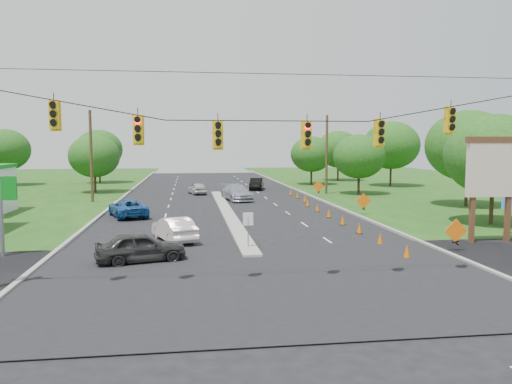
{
  "coord_description": "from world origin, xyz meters",
  "views": [
    {
      "loc": [
        -3.15,
        -20.29,
        5.68
      ],
      "look_at": [
        0.92,
        9.62,
        2.8
      ],
      "focal_mm": 35.0,
      "sensor_mm": 36.0,
      "label": 1
    }
  ],
  "objects": [
    {
      "name": "signal_span",
      "position": [
        -0.05,
        -1.0,
        4.97
      ],
      "size": [
        25.6,
        0.32,
        9.0
      ],
      "color": "#422D1C",
      "rests_on": "ground"
    },
    {
      "name": "cone_6",
      "position": [
        7.64,
        24.0,
        0.35
      ],
      "size": [
        0.32,
        0.32,
        0.7
      ],
      "primitive_type": "cone",
      "color": "#E26000",
      "rests_on": "ground"
    },
    {
      "name": "cross_street",
      "position": [
        0.0,
        0.0,
        0.0
      ],
      "size": [
        160.0,
        14.0,
        0.02
      ],
      "primitive_type": "cube",
      "color": "black",
      "rests_on": "ground"
    },
    {
      "name": "black_sedan",
      "position": [
        -5.48,
        3.98,
        0.73
      ],
      "size": [
        4.6,
        2.8,
        1.46
      ],
      "primitive_type": "imported",
      "rotation": [
        0.0,
        0.0,
        1.84
      ],
      "color": "#272727",
      "rests_on": "ground"
    },
    {
      "name": "tree_8",
      "position": [
        22.0,
        22.0,
        5.58
      ],
      "size": [
        7.56,
        7.56,
        8.82
      ],
      "color": "black",
      "rests_on": "ground"
    },
    {
      "name": "cone_7",
      "position": [
        8.24,
        27.5,
        0.35
      ],
      "size": [
        0.32,
        0.32,
        0.7
      ],
      "primitive_type": "cone",
      "color": "#E26000",
      "rests_on": "ground"
    },
    {
      "name": "utility_pole_far_left",
      "position": [
        -12.5,
        30.0,
        4.5
      ],
      "size": [
        0.28,
        0.28,
        9.0
      ],
      "primitive_type": "cylinder",
      "color": "#422D1C",
      "rests_on": "ground"
    },
    {
      "name": "utility_pole_far_right",
      "position": [
        12.5,
        35.0,
        4.5
      ],
      "size": [
        0.28,
        0.28,
        9.0
      ],
      "primitive_type": "cylinder",
      "color": "#422D1C",
      "rests_on": "ground"
    },
    {
      "name": "blue_pickup",
      "position": [
        -7.9,
        19.6,
        0.71
      ],
      "size": [
        3.86,
        5.61,
        1.43
      ],
      "primitive_type": "imported",
      "rotation": [
        0.0,
        0.0,
        3.46
      ],
      "color": "#1B4F94",
      "rests_on": "ground"
    },
    {
      "name": "curb_left",
      "position": [
        -10.1,
        30.0,
        0.0
      ],
      "size": [
        0.25,
        110.0,
        0.16
      ],
      "primitive_type": "cube",
      "color": "gray",
      "rests_on": "ground"
    },
    {
      "name": "tree_7",
      "position": [
        18.0,
        12.0,
        4.96
      ],
      "size": [
        6.72,
        6.72,
        7.84
      ],
      "color": "black",
      "rests_on": "ground"
    },
    {
      "name": "median_sign",
      "position": [
        0.0,
        6.0,
        1.46
      ],
      "size": [
        0.55,
        0.06,
        2.05
      ],
      "color": "gray",
      "rests_on": "ground"
    },
    {
      "name": "tree_5",
      "position": [
        -14.0,
        40.0,
        4.34
      ],
      "size": [
        5.88,
        5.88,
        6.86
      ],
      "color": "black",
      "rests_on": "ground"
    },
    {
      "name": "cone_5",
      "position": [
        7.64,
        20.5,
        0.35
      ],
      "size": [
        0.32,
        0.32,
        0.7
      ],
      "primitive_type": "cone",
      "color": "#E26000",
      "rests_on": "ground"
    },
    {
      "name": "work_sign_1",
      "position": [
        10.8,
        18.0,
        1.09
      ],
      "size": [
        1.27,
        0.58,
        1.37
      ],
      "color": "black",
      "rests_on": "ground"
    },
    {
      "name": "cone_3",
      "position": [
        7.64,
        13.5,
        0.35
      ],
      "size": [
        0.32,
        0.32,
        0.7
      ],
      "primitive_type": "cone",
      "color": "#E26000",
      "rests_on": "ground"
    },
    {
      "name": "tree_6",
      "position": [
        -16.0,
        55.0,
        4.96
      ],
      "size": [
        6.72,
        6.72,
        7.84
      ],
      "color": "black",
      "rests_on": "ground"
    },
    {
      "name": "tree_12",
      "position": [
        14.0,
        48.0,
        4.34
      ],
      "size": [
        5.88,
        5.88,
        6.86
      ],
      "color": "black",
      "rests_on": "ground"
    },
    {
      "name": "tree_4",
      "position": [
        -28.0,
        52.0,
        4.96
      ],
      "size": [
        6.72,
        6.72,
        7.84
      ],
      "color": "black",
      "rests_on": "ground"
    },
    {
      "name": "cone_0",
      "position": [
        7.64,
        3.0,
        0.35
      ],
      "size": [
        0.32,
        0.32,
        0.7
      ],
      "primitive_type": "cone",
      "color": "#E26000",
      "rests_on": "ground"
    },
    {
      "name": "tree_10",
      "position": [
        24.0,
        44.0,
        5.58
      ],
      "size": [
        7.56,
        7.56,
        8.82
      ],
      "color": "black",
      "rests_on": "ground"
    },
    {
      "name": "cone_1",
      "position": [
        7.64,
        6.5,
        0.35
      ],
      "size": [
        0.32,
        0.32,
        0.7
      ],
      "primitive_type": "cone",
      "color": "#E26000",
      "rests_on": "ground"
    },
    {
      "name": "cone_2",
      "position": [
        7.64,
        10.0,
        0.35
      ],
      "size": [
        0.32,
        0.32,
        0.7
      ],
      "primitive_type": "cone",
      "color": "#E26000",
      "rests_on": "ground"
    },
    {
      "name": "work_sign_2",
      "position": [
        10.8,
        32.0,
        1.09
      ],
      "size": [
        1.27,
        0.58,
        1.37
      ],
      "color": "black",
      "rests_on": "ground"
    },
    {
      "name": "median",
      "position": [
        0.0,
        21.0,
        0.0
      ],
      "size": [
        1.0,
        34.0,
        0.18
      ],
      "primitive_type": "cube",
      "color": "gray",
      "rests_on": "ground"
    },
    {
      "name": "dark_car_receding",
      "position": [
        5.36,
        41.76,
        0.73
      ],
      "size": [
        2.43,
        4.68,
        1.47
      ],
      "primitive_type": "imported",
      "rotation": [
        0.0,
        0.0,
        -0.21
      ],
      "color": "black",
      "rests_on": "ground"
    },
    {
      "name": "tree_11",
      "position": [
        20.0,
        55.0,
        4.96
      ],
      "size": [
        6.72,
        6.72,
        7.84
      ],
      "color": "black",
      "rests_on": "ground"
    },
    {
      "name": "ground",
      "position": [
        0.0,
        0.0,
        0.0
      ],
      "size": [
        160.0,
        160.0,
        0.0
      ],
      "primitive_type": "plane",
      "color": "black",
      "rests_on": "ground"
    },
    {
      "name": "pylon_sign",
      "position": [
        14.31,
        6.2,
        4.0
      ],
      "size": [
        5.9,
        2.3,
        6.12
      ],
      "color": "#59331E",
      "rests_on": "ground"
    },
    {
      "name": "white_sedan",
      "position": [
        -4.03,
        9.17,
        0.71
      ],
      "size": [
        2.92,
        4.59,
        1.43
      ],
      "primitive_type": "imported",
      "rotation": [
        0.0,
        0.0,
        3.49
      ],
      "color": "silver",
      "rests_on": "ground"
    },
    {
      "name": "curb_right",
      "position": [
        10.1,
        30.0,
        0.0
      ],
      "size": [
        0.25,
        110.0,
        0.16
      ],
      "primitive_type": "cube",
      "color": "gray",
      "rests_on": "ground"
    },
    {
      "name": "silver_car_far",
      "position": [
        1.73,
        30.07,
        0.8
      ],
      "size": [
        3.24,
        5.84,
        1.6
      ],
      "primitive_type": "imported",
      "rotation": [
        0.0,
        0.0,
        0.19
      ],
      "color": "#8D929F",
      "rests_on": "ground"
    },
    {
      "name": "cone_8",
      "position": [
        8.24,
        31.0,
        0.35
      ],
      "size": [
        0.32,
        0.32,
        0.7
      ],
      "primitive_type": "cone",
      "color": "#E26000",
      "rests_on": "ground"
    },
    {
      "name": "work_sign_0",
      "position": [
        10.8,
        4.0,
        1.09
      ],
      "size": [
        1.27,
        0.58,
        1.37
      ],
      "color": "black",
      "rests_on": "ground"
    },
    {
      "name": "silver_car_oncoming",
      "position": [
        -2.18,
        37.06,
        0.67
      ],
      "size": [
        2.46,
        4.17,
        1.33
      ],
      "primitive_type": "imported",
      "rotation": [
        0.0,
        0.0,
        3.38
      ],
      "color": "#B1B1B1",
      "rests_on": "ground"
    },
    {
      "name": "cone_9",
      "position": [
        8.24,
        34.5,
        0.35
      ],
      "size": [
        0.32,
        0.32,
        0.7
      ],
      "primitive_type": "cone",
      "color": "#E26000",
      "rests_on": "ground"
    },
    {
      "name": "tree_9",
      "position": [
        16.0,
        34.0,
        4.34
      ],
      "size": [
        5.88,
        5.88,
        6.86
      ],
      "color": "black",
      "rests_on": "ground"
    },
    {
      "name": "cone_4",
      "position": [
        7.64,
        17.0,
        0.35
      ],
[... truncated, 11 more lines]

